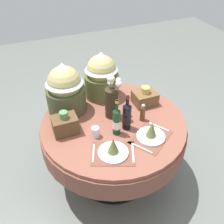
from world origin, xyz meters
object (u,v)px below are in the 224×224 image
place_setting_left (113,149)px  gift_tub_back_centre (101,74)px  pepper_mill (143,113)px  woven_basket_side_left (65,124)px  gift_tub_back_left (65,86)px  place_setting_right (151,133)px  wine_bottle_rear (127,116)px  tumbler_near_left (95,132)px  dining_table (113,133)px  wine_bottle_left (117,121)px  woven_basket_side_right (145,97)px  flower_vase (112,100)px

place_setting_left → gift_tub_back_centre: bearing=75.7°
pepper_mill → woven_basket_side_left: (-0.68, 0.11, 0.00)m
gift_tub_back_left → place_setting_right: bearing=-49.3°
wine_bottle_rear → pepper_mill: (0.18, 0.05, -0.05)m
tumbler_near_left → dining_table: bearing=30.9°
tumbler_near_left → gift_tub_back_centre: gift_tub_back_centre is taller
place_setting_left → pepper_mill: pepper_mill is taller
wine_bottle_left → wine_bottle_rear: bearing=15.0°
wine_bottle_rear → woven_basket_side_right: 0.42m
place_setting_right → pepper_mill: bearing=80.5°
place_setting_right → tumbler_near_left: 0.46m
dining_table → gift_tub_back_left: size_ratio=2.69×
gift_tub_back_centre → woven_basket_side_right: 0.48m
wine_bottle_left → pepper_mill: bearing=14.6°
place_setting_right → place_setting_left: bearing=-172.0°
pepper_mill → gift_tub_back_centre: gift_tub_back_centre is taller
gift_tub_back_left → wine_bottle_left: bearing=-57.9°
gift_tub_back_centre → woven_basket_side_left: size_ratio=2.25×
place_setting_right → flower_vase: bearing=116.4°
tumbler_near_left → gift_tub_back_centre: bearing=64.6°
place_setting_right → wine_bottle_rear: size_ratio=1.27×
flower_vase → wine_bottle_rear: size_ratio=1.32×
wine_bottle_rear → gift_tub_back_centre: (-0.02, 0.56, 0.12)m
place_setting_left → flower_vase: bearing=69.1°
gift_tub_back_left → tumbler_near_left: bearing=-74.8°
place_setting_left → woven_basket_side_right: bearing=43.1°
wine_bottle_rear → wine_bottle_left: bearing=-165.0°
place_setting_left → gift_tub_back_centre: gift_tub_back_centre is taller
dining_table → pepper_mill: size_ratio=7.56×
woven_basket_side_left → wine_bottle_left: bearing=-24.3°
dining_table → place_setting_right: 0.43m
gift_tub_back_left → woven_basket_side_right: 0.77m
woven_basket_side_left → flower_vase: bearing=6.8°
wine_bottle_rear → gift_tub_back_left: size_ratio=0.68×
wine_bottle_left → gift_tub_back_centre: 0.61m
tumbler_near_left → pepper_mill: (0.46, 0.05, 0.03)m
woven_basket_side_right → woven_basket_side_left: bearing=-171.8°
gift_tub_back_centre → woven_basket_side_left: 0.65m
flower_vase → gift_tub_back_left: 0.44m
dining_table → woven_basket_side_right: 0.47m
wine_bottle_rear → woven_basket_side_left: 0.53m
place_setting_left → gift_tub_back_centre: 0.85m
place_setting_left → woven_basket_side_right: woven_basket_side_right is taller
tumbler_near_left → woven_basket_side_right: bearing=24.1°
dining_table → gift_tub_back_centre: size_ratio=2.77×
place_setting_left → wine_bottle_left: 0.25m
place_setting_left → woven_basket_side_left: woven_basket_side_left is taller
place_setting_right → pepper_mill: pepper_mill is taller
dining_table → pepper_mill: (0.25, -0.08, 0.23)m
place_setting_left → gift_tub_back_left: bearing=105.2°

